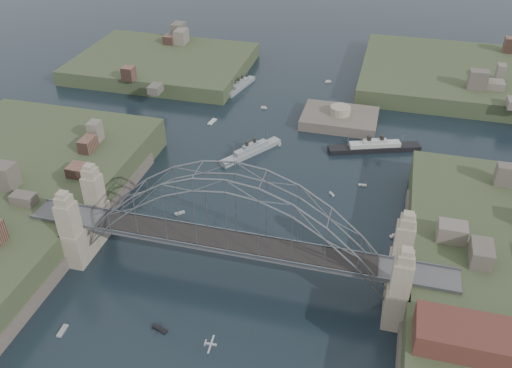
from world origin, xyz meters
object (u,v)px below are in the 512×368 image
at_px(ocean_liner, 374,147).
at_px(bridge, 232,226).
at_px(fort_island, 339,124).
at_px(wharf_shed, 482,340).
at_px(naval_cruiser_far, 241,86).
at_px(naval_cruiser_near, 251,151).

bearing_deg(ocean_liner, bridge, -112.50).
bearing_deg(fort_island, wharf_shed, -69.15).
xyz_separation_m(wharf_shed, ocean_liner, (-20.64, 70.40, -9.04)).
bearing_deg(naval_cruiser_far, ocean_liner, -32.88).
height_order(fort_island, naval_cruiser_far, fort_island).
relative_size(wharf_shed, naval_cruiser_near, 1.11).
distance_m(naval_cruiser_near, naval_cruiser_far, 43.29).
xyz_separation_m(naval_cruiser_far, ocean_liner, (46.84, -30.29, 0.08)).
distance_m(bridge, wharf_shed, 46.23).
height_order(naval_cruiser_far, ocean_liner, ocean_liner).
bearing_deg(ocean_liner, fort_island, 129.86).
bearing_deg(naval_cruiser_far, bridge, -74.84).
distance_m(fort_island, naval_cruiser_far, 39.23).
relative_size(fort_island, wharf_shed, 1.10).
distance_m(naval_cruiser_near, ocean_liner, 33.81).
relative_size(wharf_shed, naval_cruiser_far, 1.18).
xyz_separation_m(wharf_shed, naval_cruiser_near, (-52.80, 59.96, -9.08)).
distance_m(bridge, naval_cruiser_far, 90.53).
height_order(bridge, ocean_liner, bridge).
bearing_deg(fort_island, naval_cruiser_near, -130.87).
bearing_deg(naval_cruiser_far, fort_island, -25.18).
relative_size(naval_cruiser_near, naval_cruiser_far, 1.06).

